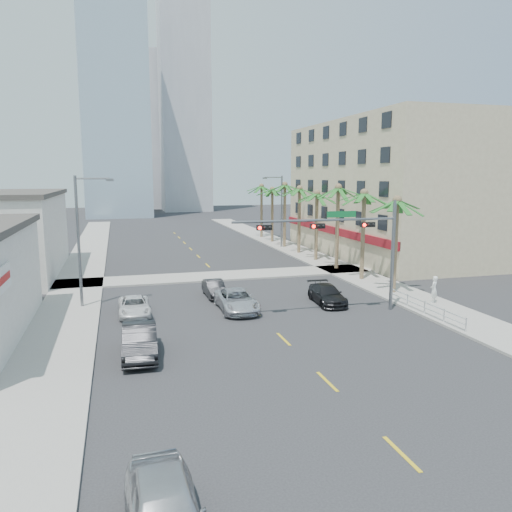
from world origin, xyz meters
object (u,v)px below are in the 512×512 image
at_px(car_lane_left, 214,288).
at_px(car_lane_center, 237,300).
at_px(traffic_signal_mast, 350,237).
at_px(car_parked_mid, 140,341).
at_px(car_lane_right, 327,294).
at_px(car_parked_far, 134,306).
at_px(car_parked_near, 165,511).
at_px(pedestrian, 434,289).

height_order(car_lane_left, car_lane_center, car_lane_center).
distance_m(traffic_signal_mast, car_lane_center, 8.55).
distance_m(car_parked_mid, car_lane_right, 15.13).
bearing_deg(car_parked_far, car_lane_left, 31.26).
height_order(traffic_signal_mast, car_parked_mid, traffic_signal_mast).
relative_size(car_parked_far, car_lane_right, 0.94).
bearing_deg(car_lane_right, car_lane_left, 154.20).
distance_m(car_parked_near, car_parked_far, 21.09).
xyz_separation_m(traffic_signal_mast, car_lane_right, (-0.30, 2.69, -4.40)).
height_order(traffic_signal_mast, pedestrian, traffic_signal_mast).
relative_size(car_lane_center, car_lane_right, 1.13).
bearing_deg(car_lane_left, car_parked_far, -149.56).
bearing_deg(traffic_signal_mast, car_lane_center, 159.90).
height_order(car_parked_mid, car_lane_center, car_parked_mid).
bearing_deg(car_lane_center, traffic_signal_mast, -19.21).
height_order(car_lane_center, car_lane_right, car_lane_center).
distance_m(car_parked_mid, car_lane_center, 9.72).
relative_size(traffic_signal_mast, car_parked_far, 2.61).
bearing_deg(car_parked_near, car_lane_center, 70.21).
height_order(car_parked_near, car_lane_right, car_parked_near).
bearing_deg(car_lane_right, car_parked_near, -118.81).
bearing_deg(traffic_signal_mast, pedestrian, 3.44).
distance_m(car_parked_mid, pedestrian, 21.00).
bearing_deg(car_lane_center, car_lane_right, 2.31).
bearing_deg(car_lane_right, car_parked_far, -178.29).
relative_size(traffic_signal_mast, car_lane_right, 2.45).
bearing_deg(car_lane_center, pedestrian, -7.89).
bearing_deg(car_parked_mid, car_lane_right, 30.80).
bearing_deg(car_parked_near, traffic_signal_mast, 51.06).
height_order(traffic_signal_mast, car_lane_left, traffic_signal_mast).
bearing_deg(car_lane_right, traffic_signal_mast, -79.65).
bearing_deg(car_parked_near, car_lane_right, 55.44).
distance_m(car_lane_right, pedestrian, 7.49).
distance_m(traffic_signal_mast, car_lane_right, 5.17).
height_order(traffic_signal_mast, car_lane_center, traffic_signal_mast).
relative_size(car_parked_far, car_lane_left, 1.13).
bearing_deg(traffic_signal_mast, car_parked_near, -127.29).
relative_size(car_parked_mid, car_lane_right, 1.06).
bearing_deg(car_lane_center, car_parked_far, 174.75).
relative_size(car_parked_mid, car_lane_left, 1.27).
xyz_separation_m(car_parked_far, car_lane_left, (5.98, 3.65, 0.03)).
distance_m(car_lane_center, car_lane_right, 6.62).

